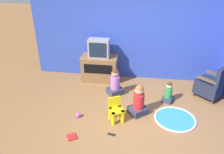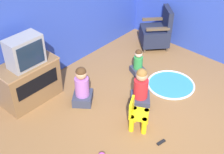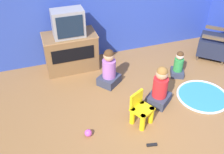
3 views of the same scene
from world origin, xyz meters
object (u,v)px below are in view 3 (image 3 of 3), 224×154
object	(u,v)px
tv_cabinet	(71,51)
child_watching_right	(109,70)
yellow_kid_chair	(141,111)
child_watching_center	(160,88)
remote_control	(152,145)
toy_ball	(88,133)
television	(68,23)
child_watching_left	(178,65)
black_armchair	(216,43)

from	to	relation	value
tv_cabinet	child_watching_right	bearing A→B (deg)	-53.98
yellow_kid_chair	child_watching_center	bearing A→B (deg)	5.79
tv_cabinet	remote_control	bearing A→B (deg)	-73.83
yellow_kid_chair	toy_ball	distance (m)	0.84
remote_control	tv_cabinet	bearing A→B (deg)	-62.19
television	child_watching_left	bearing A→B (deg)	-24.64
television	black_armchair	xyz separation A→B (m)	(2.88, -0.52, -0.62)
tv_cabinet	remote_control	world-z (taller)	tv_cabinet
yellow_kid_chair	child_watching_center	distance (m)	0.56
remote_control	black_armchair	bearing A→B (deg)	-131.05
tv_cabinet	toy_ball	size ratio (longest dim) A/B	9.19
tv_cabinet	toy_ball	world-z (taller)	tv_cabinet
child_watching_left	child_watching_center	distance (m)	0.91
tv_cabinet	television	size ratio (longest dim) A/B	1.77
toy_ball	child_watching_right	bearing A→B (deg)	58.24
yellow_kid_chair	child_watching_center	xyz separation A→B (m)	(0.46, 0.30, 0.09)
toy_ball	television	bearing A→B (deg)	85.50
tv_cabinet	child_watching_right	xyz separation A→B (m)	(0.53, -0.73, -0.07)
child_watching_right	child_watching_center	bearing A→B (deg)	-89.28
television	remote_control	size ratio (longest dim) A/B	3.59
remote_control	child_watching_center	bearing A→B (deg)	-110.40
yellow_kid_chair	remote_control	size ratio (longest dim) A/B	3.32
tv_cabinet	child_watching_left	bearing A→B (deg)	-26.11
child_watching_left	child_watching_center	world-z (taller)	child_watching_center
black_armchair	child_watching_right	distance (m)	2.35
child_watching_center	child_watching_right	world-z (taller)	child_watching_center
television	toy_ball	world-z (taller)	television
child_watching_center	child_watching_right	distance (m)	0.98
child_watching_center	remote_control	xyz separation A→B (m)	(-0.49, -0.78, -0.30)
television	remote_control	bearing A→B (deg)	-73.43
tv_cabinet	remote_control	size ratio (longest dim) A/B	6.35
yellow_kid_chair	toy_ball	world-z (taller)	yellow_kid_chair
child_watching_left	toy_ball	world-z (taller)	child_watching_left
child_watching_left	child_watching_center	size ratio (longest dim) A/B	0.73
yellow_kid_chair	child_watching_right	xyz separation A→B (m)	(-0.15, 1.06, 0.09)
tv_cabinet	child_watching_left	world-z (taller)	tv_cabinet
tv_cabinet	toy_ball	distance (m)	1.85
child_watching_left	remote_control	bearing A→B (deg)	164.09
black_armchair	child_watching_center	size ratio (longest dim) A/B	1.24
yellow_kid_chair	child_watching_right	world-z (taller)	child_watching_right
child_watching_left	child_watching_right	bearing A→B (deg)	107.43
remote_control	television	bearing A→B (deg)	-61.79
black_armchair	yellow_kid_chair	bearing A→B (deg)	-18.52
television	child_watching_center	bearing A→B (deg)	-51.45
tv_cabinet	television	xyz separation A→B (m)	(0.00, -0.06, 0.60)
yellow_kid_chair	toy_ball	size ratio (longest dim) A/B	4.80
black_armchair	toy_ball	world-z (taller)	black_armchair
remote_control	child_watching_left	bearing A→B (deg)	-119.04
remote_control	toy_ball	bearing A→B (deg)	-18.14
black_armchair	child_watching_right	size ratio (longest dim) A/B	1.25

